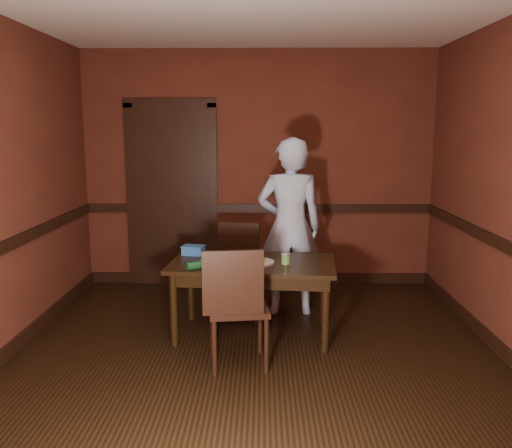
{
  "coord_description": "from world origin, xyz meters",
  "views": [
    {
      "loc": [
        0.06,
        -4.01,
        1.83
      ],
      "look_at": [
        0.0,
        0.35,
        1.05
      ],
      "focal_mm": 38.0,
      "sensor_mm": 36.0,
      "label": 1
    }
  ],
  "objects_px": {
    "dining_table": "(253,298)",
    "food_tub": "(194,250)",
    "chair_near": "(238,305)",
    "person": "(290,227)",
    "chair_far": "(241,271)",
    "sandwich_plate": "(258,261)",
    "sauce_jar": "(286,259)",
    "cheese_saucer": "(209,259)"
  },
  "relations": [
    {
      "from": "dining_table",
      "to": "food_tub",
      "type": "bearing_deg",
      "value": 160.5
    },
    {
      "from": "chair_near",
      "to": "person",
      "type": "relative_size",
      "value": 0.55
    },
    {
      "from": "chair_far",
      "to": "food_tub",
      "type": "relative_size",
      "value": 3.91
    },
    {
      "from": "sandwich_plate",
      "to": "food_tub",
      "type": "distance_m",
      "value": 0.67
    },
    {
      "from": "sauce_jar",
      "to": "food_tub",
      "type": "relative_size",
      "value": 0.4
    },
    {
      "from": "person",
      "to": "food_tub",
      "type": "bearing_deg",
      "value": 18.94
    },
    {
      "from": "food_tub",
      "to": "cheese_saucer",
      "type": "bearing_deg",
      "value": -42.46
    },
    {
      "from": "sandwich_plate",
      "to": "food_tub",
      "type": "height_order",
      "value": "food_tub"
    },
    {
      "from": "person",
      "to": "sandwich_plate",
      "type": "distance_m",
      "value": 0.75
    },
    {
      "from": "sandwich_plate",
      "to": "cheese_saucer",
      "type": "relative_size",
      "value": 1.74
    },
    {
      "from": "cheese_saucer",
      "to": "dining_table",
      "type": "bearing_deg",
      "value": -0.89
    },
    {
      "from": "chair_near",
      "to": "sandwich_plate",
      "type": "relative_size",
      "value": 3.38
    },
    {
      "from": "chair_far",
      "to": "person",
      "type": "xyz_separation_m",
      "value": [
        0.47,
        0.1,
        0.42
      ]
    },
    {
      "from": "dining_table",
      "to": "sandwich_plate",
      "type": "xyz_separation_m",
      "value": [
        0.05,
        -0.06,
        0.36
      ]
    },
    {
      "from": "chair_far",
      "to": "sauce_jar",
      "type": "distance_m",
      "value": 0.76
    },
    {
      "from": "chair_near",
      "to": "cheese_saucer",
      "type": "xyz_separation_m",
      "value": [
        -0.28,
        0.63,
        0.21
      ]
    },
    {
      "from": "food_tub",
      "to": "chair_near",
      "type": "bearing_deg",
      "value": -49.6
    },
    {
      "from": "dining_table",
      "to": "chair_near",
      "type": "distance_m",
      "value": 0.65
    },
    {
      "from": "dining_table",
      "to": "chair_far",
      "type": "height_order",
      "value": "chair_far"
    },
    {
      "from": "sandwich_plate",
      "to": "food_tub",
      "type": "relative_size",
      "value": 1.24
    },
    {
      "from": "chair_far",
      "to": "chair_near",
      "type": "height_order",
      "value": "chair_near"
    },
    {
      "from": "sandwich_plate",
      "to": "sauce_jar",
      "type": "xyz_separation_m",
      "value": [
        0.24,
        -0.02,
        0.03
      ]
    },
    {
      "from": "dining_table",
      "to": "chair_near",
      "type": "relative_size",
      "value": 1.49
    },
    {
      "from": "chair_far",
      "to": "cheese_saucer",
      "type": "height_order",
      "value": "chair_far"
    },
    {
      "from": "chair_near",
      "to": "person",
      "type": "distance_m",
      "value": 1.36
    },
    {
      "from": "dining_table",
      "to": "person",
      "type": "relative_size",
      "value": 0.82
    },
    {
      "from": "person",
      "to": "sandwich_plate",
      "type": "bearing_deg",
      "value": 62.99
    },
    {
      "from": "dining_table",
      "to": "sandwich_plate",
      "type": "relative_size",
      "value": 5.03
    },
    {
      "from": "person",
      "to": "food_tub",
      "type": "distance_m",
      "value": 0.98
    },
    {
      "from": "dining_table",
      "to": "person",
      "type": "bearing_deg",
      "value": 64.98
    },
    {
      "from": "chair_near",
      "to": "sandwich_plate",
      "type": "xyz_separation_m",
      "value": [
        0.15,
        0.57,
        0.21
      ]
    },
    {
      "from": "cheese_saucer",
      "to": "chair_far",
      "type": "bearing_deg",
      "value": 62.55
    },
    {
      "from": "person",
      "to": "cheese_saucer",
      "type": "height_order",
      "value": "person"
    },
    {
      "from": "cheese_saucer",
      "to": "food_tub",
      "type": "xyz_separation_m",
      "value": [
        -0.17,
        0.25,
        0.02
      ]
    },
    {
      "from": "chair_far",
      "to": "chair_near",
      "type": "relative_size",
      "value": 0.93
    },
    {
      "from": "chair_near",
      "to": "dining_table",
      "type": "bearing_deg",
      "value": -106.56
    },
    {
      "from": "dining_table",
      "to": "chair_near",
      "type": "bearing_deg",
      "value": -93.98
    },
    {
      "from": "chair_far",
      "to": "sandwich_plate",
      "type": "xyz_separation_m",
      "value": [
        0.17,
        -0.56,
        0.24
      ]
    },
    {
      "from": "dining_table",
      "to": "cheese_saucer",
      "type": "distance_m",
      "value": 0.52
    },
    {
      "from": "sandwich_plate",
      "to": "cheese_saucer",
      "type": "distance_m",
      "value": 0.43
    },
    {
      "from": "sauce_jar",
      "to": "cheese_saucer",
      "type": "distance_m",
      "value": 0.67
    },
    {
      "from": "chair_far",
      "to": "sauce_jar",
      "type": "height_order",
      "value": "chair_far"
    }
  ]
}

